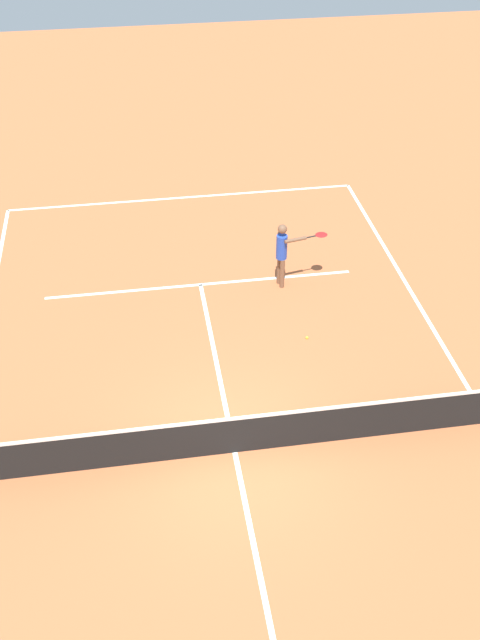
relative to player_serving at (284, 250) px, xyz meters
name	(u,v)px	position (x,y,z in m)	size (l,w,h in m)	color
ground_plane	(235,452)	(2.12, 5.68, -1.08)	(60.00, 60.00, 0.00)	#B76038
court_lines	(235,452)	(2.12, 5.68, -1.08)	(10.84, 21.94, 0.01)	white
tennis_net	(235,435)	(2.12, 5.68, -0.58)	(11.44, 0.10, 1.07)	#4C4C51
player_serving	(284,250)	(0.00, 0.00, 0.00)	(1.34, 0.45, 1.80)	brown
tennis_ball	(307,338)	(-0.13, 2.34, -1.05)	(0.07, 0.07, 0.07)	#CCE033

